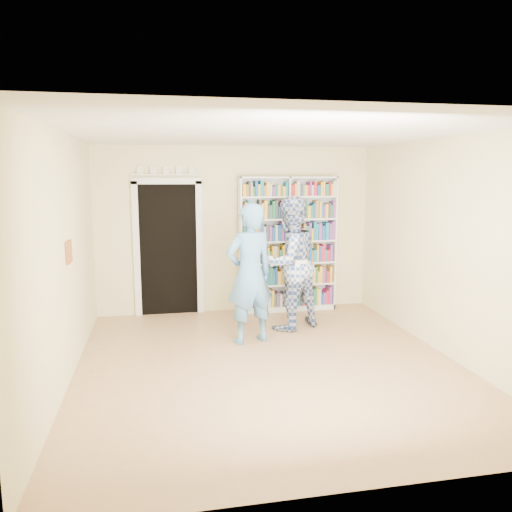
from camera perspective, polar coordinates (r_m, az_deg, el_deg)
The scene contains 11 objects.
floor at distance 6.12m, azimuth 1.44°, elevation -12.25°, with size 5.00×5.00×0.00m, color #AD7954.
ceiling at distance 5.71m, azimuth 1.55°, elevation 13.83°, with size 5.00×5.00×0.00m, color white.
wall_back at distance 8.20m, azimuth -2.32°, elevation 2.99°, with size 4.50×4.50×0.00m, color #F4E7A8.
wall_left at distance 5.72m, azimuth -21.09°, elevation -0.36°, with size 5.00×5.00×0.00m, color #F4E7A8.
wall_right at distance 6.63m, azimuth 20.85°, elevation 0.89°, with size 5.00×5.00×0.00m, color #F4E7A8.
bookshelf at distance 8.25m, azimuth 3.61°, elevation 1.41°, with size 1.61×0.30×2.22m.
doorway at distance 8.11m, azimuth -10.00°, elevation 1.57°, with size 1.10×0.08×2.43m.
wall_art at distance 5.90m, azimuth -20.60°, elevation 0.44°, with size 0.03×0.25×0.25m, color brown.
man_blue at distance 6.63m, azimuth -0.73°, elevation -2.08°, with size 0.69×0.45×1.88m, color #558BBD.
man_plaid at distance 7.27m, azimuth 3.82°, elevation -0.87°, with size 0.94×0.73×1.94m, color #2F4C8F.
paper_sheet at distance 7.04m, azimuth 5.19°, elevation -1.59°, with size 0.19×0.01×0.27m, color white.
Camera 1 is at (-1.25, -5.56, 2.24)m, focal length 35.00 mm.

